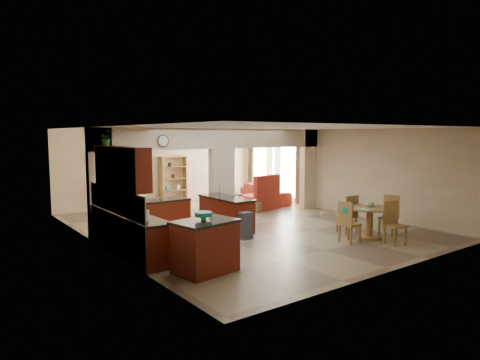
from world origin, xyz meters
TOP-DOWN VIEW (x-y plane):
  - floor at (0.00, 0.00)m, footprint 10.00×10.00m
  - ceiling at (0.00, 0.00)m, footprint 10.00×10.00m
  - wall_back at (0.00, 5.00)m, footprint 8.00×0.00m
  - wall_front at (0.00, -5.00)m, footprint 8.00×0.00m
  - wall_left at (-4.00, 0.00)m, footprint 0.00×10.00m
  - wall_right at (4.00, 0.00)m, footprint 0.00×10.00m
  - partition_left_pier at (-3.70, 1.00)m, footprint 0.60×0.25m
  - partition_center_pier at (0.00, 1.00)m, footprint 0.80×0.25m
  - partition_right_pier at (3.70, 1.00)m, footprint 0.60×0.25m
  - partition_header at (0.00, 1.00)m, footprint 8.00×0.25m
  - kitchen_counter at (-3.26, -0.25)m, footprint 2.52×3.29m
  - upper_cabinets at (-3.82, -0.80)m, footprint 0.35×2.40m
  - peninsula at (-0.60, -0.11)m, footprint 0.70×1.85m
  - wall_clock at (-2.00, 0.85)m, footprint 0.34×0.03m
  - rug at (1.20, 2.10)m, footprint 1.60×1.30m
  - fireplace at (-1.60, 4.83)m, footprint 1.60×0.35m
  - shelving_unit at (0.35, 4.82)m, footprint 1.00×0.32m
  - window_a at (3.97, 2.30)m, footprint 0.02×0.90m
  - window_b at (3.97, 4.00)m, footprint 0.02×0.90m
  - glazed_door at (3.97, 3.15)m, footprint 0.02×0.70m
  - drape_a_left at (3.93, 1.70)m, footprint 0.10×0.28m
  - drape_a_right at (3.93, 2.90)m, footprint 0.10×0.28m
  - drape_b_left at (3.93, 3.40)m, footprint 0.10×0.28m
  - drape_b_right at (3.93, 4.60)m, footprint 0.10×0.28m
  - ceiling_fan at (1.50, 3.00)m, footprint 1.00×1.00m
  - kitchen_island at (-3.01, -2.91)m, footprint 1.28×1.00m
  - teal_bowl at (-3.02, -2.86)m, footprint 0.33×0.33m
  - trash_can at (-0.83, -1.30)m, footprint 0.31×0.26m
  - dining_table at (1.74, -3.10)m, footprint 1.18×1.18m
  - fruit_bowl at (1.76, -3.04)m, footprint 0.27×0.27m
  - sofa at (3.30, 2.92)m, footprint 2.56×1.39m
  - chaise at (2.25, 1.94)m, footprint 1.38×1.21m
  - armchair at (1.07, 2.12)m, footprint 0.93×0.93m
  - ottoman at (1.77, 1.59)m, footprint 0.64×0.64m
  - plant at (-3.82, 0.08)m, footprint 0.36×0.33m
  - chair_north at (1.77, -2.42)m, footprint 0.48×0.48m
  - chair_east at (2.60, -3.09)m, footprint 0.51×0.51m
  - chair_south at (1.75, -3.76)m, footprint 0.51×0.51m
  - chair_west at (0.90, -3.09)m, footprint 0.44×0.43m

SIDE VIEW (x-z plane):
  - floor at x=0.00m, z-range 0.00..0.00m
  - rug at x=1.20m, z-range 0.00..0.01m
  - ottoman at x=1.77m, z-range 0.00..0.36m
  - chaise at x=2.25m, z-range 0.00..0.49m
  - trash_can at x=-0.83m, z-range 0.00..0.63m
  - armchair at x=1.07m, z-range 0.00..0.63m
  - sofa at x=3.30m, z-range 0.00..0.71m
  - peninsula at x=-0.60m, z-range 0.00..0.91m
  - kitchen_counter at x=-3.26m, z-range -0.27..1.20m
  - kitchen_island at x=-3.01m, z-range 0.00..1.01m
  - dining_table at x=1.74m, z-range 0.13..0.93m
  - chair_north at x=1.77m, z-range 0.04..1.07m
  - chair_east at x=2.60m, z-range 0.04..1.07m
  - chair_south at x=1.75m, z-range 0.04..1.07m
  - chair_west at x=0.90m, z-range 0.04..1.07m
  - fireplace at x=-1.60m, z-range 0.01..1.21m
  - fruit_bowl at x=1.76m, z-range 0.80..0.95m
  - shelving_unit at x=0.35m, z-range 0.00..1.80m
  - glazed_door at x=3.97m, z-range 0.00..2.10m
  - teal_bowl at x=-3.02m, z-range 1.01..1.16m
  - partition_center_pier at x=0.00m, z-range 0.00..2.20m
  - drape_a_left at x=3.93m, z-range 0.05..2.35m
  - drape_a_right at x=3.93m, z-range 0.05..2.35m
  - drape_b_left at x=3.93m, z-range 0.05..2.35m
  - drape_b_right at x=3.93m, z-range 0.05..2.35m
  - window_a at x=3.97m, z-range 0.25..2.15m
  - window_b at x=3.97m, z-range 0.25..2.15m
  - partition_left_pier at x=-3.70m, z-range 0.00..2.80m
  - partition_right_pier at x=3.70m, z-range 0.00..2.80m
  - wall_back at x=0.00m, z-range -2.60..5.40m
  - wall_front at x=0.00m, z-range -2.60..5.40m
  - wall_left at x=-4.00m, z-range -3.60..6.40m
  - wall_right at x=4.00m, z-range -3.60..6.40m
  - upper_cabinets at x=-3.82m, z-range 1.47..2.37m
  - wall_clock at x=-2.00m, z-range 2.28..2.62m
  - partition_header at x=0.00m, z-range 2.20..2.80m
  - plant at x=-3.82m, z-range 2.37..2.71m
  - ceiling_fan at x=1.50m, z-range 2.51..2.61m
  - ceiling at x=0.00m, z-range 2.80..2.80m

